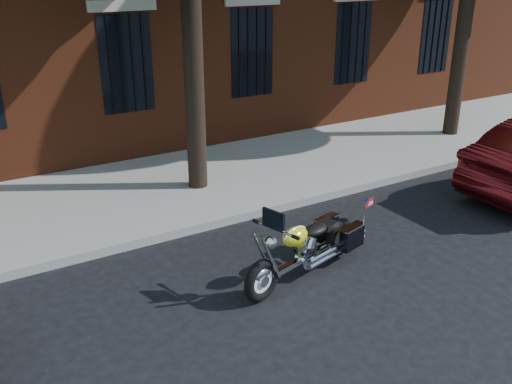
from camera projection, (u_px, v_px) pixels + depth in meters
ground at (253, 262)px, 8.49m from camera, size 120.00×120.00×0.00m
curb at (211, 223)px, 9.56m from camera, size 40.00×0.16×0.15m
sidewalk at (167, 188)px, 11.05m from camera, size 40.00×3.60×0.15m
motorcycle at (309, 248)px, 8.03m from camera, size 2.43×1.07×1.22m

